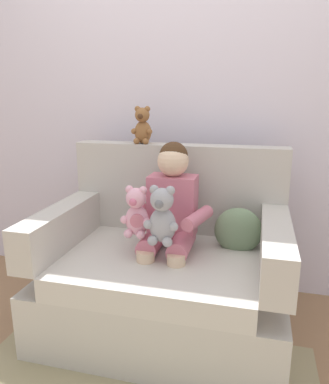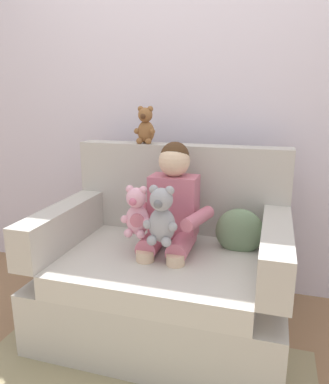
{
  "view_description": "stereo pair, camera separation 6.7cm",
  "coord_description": "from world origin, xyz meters",
  "px_view_note": "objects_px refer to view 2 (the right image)",
  "views": [
    {
      "loc": [
        0.46,
        -1.77,
        1.29
      ],
      "look_at": [
        0.02,
        -0.05,
        0.82
      ],
      "focal_mm": 34.42,
      "sensor_mm": 36.0,
      "label": 1
    },
    {
      "loc": [
        0.53,
        -1.75,
        1.29
      ],
      "look_at": [
        0.02,
        -0.05,
        0.82
      ],
      "focal_mm": 34.42,
      "sensor_mm": 36.0,
      "label": 2
    }
  ],
  "objects_px": {
    "plush_pink": "(137,213)",
    "plush_brown_on_backrest": "(146,126)",
    "seated_child": "(171,212)",
    "throw_pillow": "(239,232)",
    "armchair": "(166,274)",
    "plush_grey": "(162,217)"
  },
  "relations": [
    {
      "from": "plush_grey",
      "to": "throw_pillow",
      "type": "relative_size",
      "value": 1.13
    },
    {
      "from": "plush_pink",
      "to": "plush_grey",
      "type": "xyz_separation_m",
      "value": [
        0.15,
        -0.06,
        0.01
      ]
    },
    {
      "from": "plush_brown_on_backrest",
      "to": "throw_pillow",
      "type": "xyz_separation_m",
      "value": [
        0.61,
        -0.2,
        -0.54
      ]
    },
    {
      "from": "armchair",
      "to": "plush_grey",
      "type": "distance_m",
      "value": 0.43
    },
    {
      "from": "plush_pink",
      "to": "plush_brown_on_backrest",
      "type": "relative_size",
      "value": 1.19
    },
    {
      "from": "armchair",
      "to": "plush_grey",
      "type": "bearing_deg",
      "value": -81.06
    },
    {
      "from": "seated_child",
      "to": "plush_brown_on_backrest",
      "type": "bearing_deg",
      "value": 125.67
    },
    {
      "from": "seated_child",
      "to": "plush_brown_on_backrest",
      "type": "height_order",
      "value": "plush_brown_on_backrest"
    },
    {
      "from": "plush_pink",
      "to": "plush_brown_on_backrest",
      "type": "distance_m",
      "value": 0.6
    },
    {
      "from": "plush_pink",
      "to": "armchair",
      "type": "bearing_deg",
      "value": 29.55
    },
    {
      "from": "seated_child",
      "to": "throw_pillow",
      "type": "bearing_deg",
      "value": 11.19
    },
    {
      "from": "armchair",
      "to": "seated_child",
      "type": "bearing_deg",
      "value": 53.99
    },
    {
      "from": "armchair",
      "to": "throw_pillow",
      "type": "xyz_separation_m",
      "value": [
        0.38,
        0.12,
        0.25
      ]
    },
    {
      "from": "plush_pink",
      "to": "plush_brown_on_backrest",
      "type": "bearing_deg",
      "value": 92.62
    },
    {
      "from": "armchair",
      "to": "plush_pink",
      "type": "height_order",
      "value": "armchair"
    },
    {
      "from": "plush_grey",
      "to": "plush_brown_on_backrest",
      "type": "distance_m",
      "value": 0.68
    },
    {
      "from": "plush_brown_on_backrest",
      "to": "plush_grey",
      "type": "bearing_deg",
      "value": -46.23
    },
    {
      "from": "plush_grey",
      "to": "throw_pillow",
      "type": "height_order",
      "value": "plush_grey"
    },
    {
      "from": "plush_pink",
      "to": "plush_grey",
      "type": "height_order",
      "value": "plush_grey"
    },
    {
      "from": "armchair",
      "to": "throw_pillow",
      "type": "height_order",
      "value": "armchair"
    },
    {
      "from": "seated_child",
      "to": "plush_grey",
      "type": "bearing_deg",
      "value": -91.57
    },
    {
      "from": "plush_pink",
      "to": "throw_pillow",
      "type": "relative_size",
      "value": 1.03
    }
  ]
}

